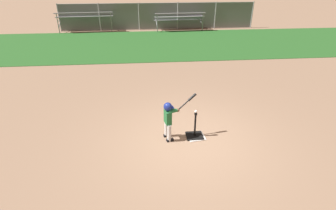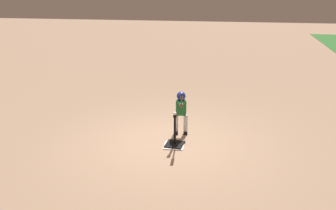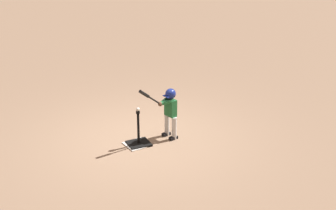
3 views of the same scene
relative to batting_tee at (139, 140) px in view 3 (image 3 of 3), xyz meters
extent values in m
plane|color=#93755B|center=(-0.15, -0.19, -0.10)|extent=(90.00, 90.00, 0.00)
cube|color=white|center=(0.04, -0.01, -0.09)|extent=(0.49, 0.49, 0.02)
cube|color=black|center=(0.00, 0.00, -0.08)|extent=(0.44, 0.39, 0.04)
cylinder|color=black|center=(0.00, 0.00, 0.26)|extent=(0.05, 0.05, 0.63)
cylinder|color=black|center=(0.00, 0.00, 0.60)|extent=(0.08, 0.08, 0.05)
cylinder|color=silver|center=(-0.75, 0.08, 0.14)|extent=(0.12, 0.12, 0.48)
cube|color=black|center=(-0.73, 0.08, -0.07)|extent=(0.20, 0.13, 0.06)
cylinder|color=silver|center=(-0.69, -0.14, 0.14)|extent=(0.12, 0.12, 0.48)
cube|color=black|center=(-0.67, -0.14, -0.07)|extent=(0.20, 0.13, 0.06)
cube|color=#236B38|center=(-0.72, -0.03, 0.56)|extent=(0.19, 0.28, 0.36)
sphere|color=brown|center=(-0.72, -0.03, 0.84)|extent=(0.18, 0.18, 0.18)
sphere|color=navy|center=(-0.72, -0.03, 0.85)|extent=(0.21, 0.21, 0.21)
cube|color=navy|center=(-0.63, -0.01, 0.83)|extent=(0.14, 0.18, 0.01)
cylinder|color=#236B38|center=(-0.60, 0.04, 0.72)|extent=(0.29, 0.09, 0.10)
cylinder|color=#236B38|center=(-0.58, -0.04, 0.72)|extent=(0.28, 0.21, 0.10)
sphere|color=brown|center=(-0.46, 0.03, 0.71)|extent=(0.09, 0.09, 0.09)
cylinder|color=black|center=(-0.23, 0.09, 0.89)|extent=(0.48, 0.15, 0.40)
cylinder|color=black|center=(-0.09, 0.13, 1.01)|extent=(0.24, 0.12, 0.20)
cylinder|color=black|center=(-0.47, 0.03, 0.69)|extent=(0.05, 0.06, 0.05)
sphere|color=white|center=(0.00, 0.00, 0.66)|extent=(0.07, 0.07, 0.07)
camera|label=1|loc=(-1.23, -5.69, 3.89)|focal=28.00mm
camera|label=2|loc=(6.52, 1.67, 3.01)|focal=35.00mm
camera|label=3|loc=(3.04, 7.74, 4.17)|focal=50.00mm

